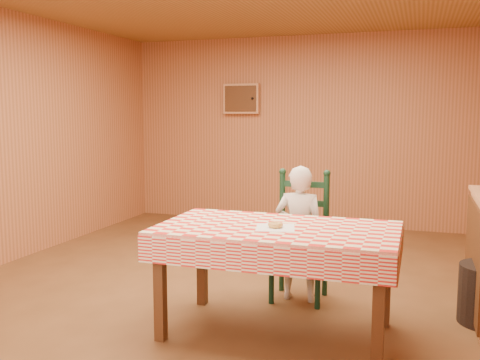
# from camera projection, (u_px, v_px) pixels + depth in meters

# --- Properties ---
(ground) EXTENTS (6.00, 6.00, 0.00)m
(ground) POSITION_uv_depth(u_px,v_px,m) (233.00, 289.00, 4.74)
(ground) COLOR brown
(ground) RESTS_ON ground
(cabin_walls) EXTENTS (5.10, 6.05, 2.65)m
(cabin_walls) POSITION_uv_depth(u_px,v_px,m) (251.00, 83.00, 5.01)
(cabin_walls) COLOR #B26B40
(cabin_walls) RESTS_ON ground
(dining_table) EXTENTS (1.66, 0.96, 0.77)m
(dining_table) POSITION_uv_depth(u_px,v_px,m) (277.00, 238.00, 3.71)
(dining_table) COLOR #522E16
(dining_table) RESTS_ON ground
(ladder_chair) EXTENTS (0.44, 0.40, 1.08)m
(ladder_chair) POSITION_uv_depth(u_px,v_px,m) (301.00, 239.00, 4.47)
(ladder_chair) COLOR black
(ladder_chair) RESTS_ON ground
(seated_child) EXTENTS (0.41, 0.27, 1.12)m
(seated_child) POSITION_uv_depth(u_px,v_px,m) (299.00, 233.00, 4.41)
(seated_child) COLOR silver
(seated_child) RESTS_ON ground
(napkin) EXTENTS (0.31, 0.31, 0.00)m
(napkin) POSITION_uv_depth(u_px,v_px,m) (275.00, 228.00, 3.65)
(napkin) COLOR white
(napkin) RESTS_ON dining_table
(donut) EXTENTS (0.12, 0.12, 0.04)m
(donut) POSITION_uv_depth(u_px,v_px,m) (275.00, 225.00, 3.65)
(donut) COLOR gold
(donut) RESTS_ON napkin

